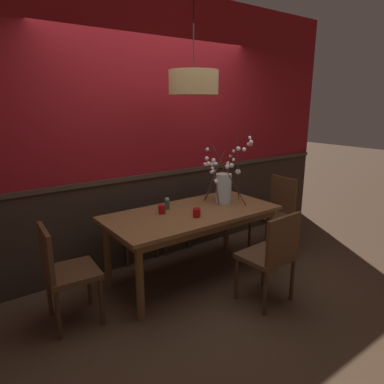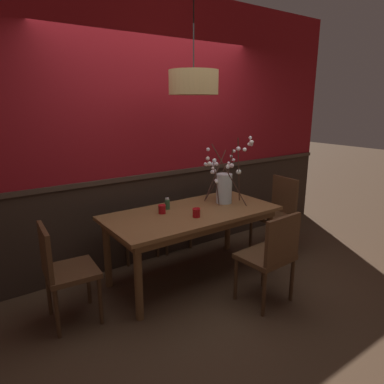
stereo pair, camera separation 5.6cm
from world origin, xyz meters
name	(u,v)px [view 2 (the right image)]	position (x,y,z in m)	size (l,w,h in m)	color
ground_plane	(192,277)	(0.00, 0.00, 0.00)	(24.00, 24.00, 0.00)	#422D1E
back_wall	(155,133)	(0.00, 0.72, 1.48)	(5.56, 0.14, 2.98)	#2D2119
dining_table	(192,219)	(0.00, 0.00, 0.66)	(1.77, 0.86, 0.74)	brown
chair_near_side_right	(271,253)	(0.30, -0.82, 0.50)	(0.47, 0.42, 0.88)	#4C301C
chair_far_side_right	(168,208)	(0.24, 0.86, 0.51)	(0.43, 0.40, 0.91)	#4C301C
chair_far_side_left	(132,212)	(-0.25, 0.87, 0.55)	(0.47, 0.40, 0.98)	#4C301C
chair_head_east_end	(277,211)	(1.28, -0.03, 0.52)	(0.44, 0.43, 0.92)	#4C301C
chair_head_west_end	(63,268)	(-1.32, -0.01, 0.50)	(0.43, 0.45, 0.87)	#4C301C
vase_with_blossoms	(224,185)	(0.47, 0.06, 0.93)	(0.45, 0.68, 0.74)	silver
candle_holder_nearer_center	(162,209)	(-0.28, 0.12, 0.79)	(0.08, 0.08, 0.09)	#9E0F14
candle_holder_nearer_edge	(196,213)	(-0.07, -0.17, 0.79)	(0.08, 0.08, 0.09)	#9E0F14
condiment_bottle	(167,204)	(-0.17, 0.21, 0.80)	(0.05, 0.05, 0.12)	#2D5633
pendant_lamp	(194,82)	(0.01, -0.01, 2.00)	(0.46, 0.46, 1.10)	tan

